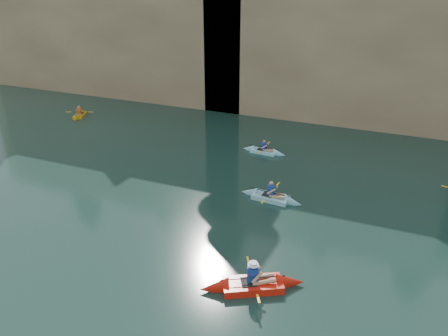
% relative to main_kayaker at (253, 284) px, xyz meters
% --- Properties ---
extents(ground, '(160.00, 160.00, 0.00)m').
position_rel_main_kayaker_xyz_m(ground, '(-0.90, -2.05, -0.19)').
color(ground, black).
rests_on(ground, ground).
extents(cliff, '(70.00, 16.00, 12.00)m').
position_rel_main_kayaker_xyz_m(cliff, '(-0.90, 27.95, 5.81)').
color(cliff, tan).
rests_on(cliff, ground).
extents(cliff_slab_west, '(26.00, 2.40, 10.56)m').
position_rel_main_kayaker_xyz_m(cliff_slab_west, '(-20.90, 20.55, 5.09)').
color(cliff_slab_west, '#A08561').
rests_on(cliff_slab_west, ground).
extents(cliff_slab_center, '(24.00, 2.40, 11.40)m').
position_rel_main_kayaker_xyz_m(cliff_slab_center, '(1.10, 20.55, 5.51)').
color(cliff_slab_center, '#A08561').
rests_on(cliff_slab_center, ground).
extents(sea_cave_west, '(4.50, 1.00, 4.00)m').
position_rel_main_kayaker_xyz_m(sea_cave_west, '(-18.90, 19.90, 1.81)').
color(sea_cave_west, black).
rests_on(sea_cave_west, ground).
extents(sea_cave_center, '(3.50, 1.00, 3.20)m').
position_rel_main_kayaker_xyz_m(sea_cave_center, '(-4.90, 19.90, 1.41)').
color(sea_cave_center, black).
rests_on(sea_cave_center, ground).
extents(main_kayaker, '(3.81, 2.65, 1.44)m').
position_rel_main_kayaker_xyz_m(main_kayaker, '(0.00, 0.00, 0.00)').
color(main_kayaker, red).
rests_on(main_kayaker, ground).
extents(kayaker_ltblue_near, '(3.30, 2.52, 1.29)m').
position_rel_main_kayaker_xyz_m(kayaker_ltblue_near, '(-1.38, 6.71, -0.03)').
color(kayaker_ltblue_near, '#80C3D6').
rests_on(kayaker_ltblue_near, ground).
extents(kayaker_yellow, '(2.04, 2.70, 1.08)m').
position_rel_main_kayaker_xyz_m(kayaker_yellow, '(-19.31, 14.01, -0.06)').
color(kayaker_yellow, orange).
rests_on(kayaker_yellow, ground).
extents(kayaker_ltblue_mid, '(2.88, 2.16, 1.08)m').
position_rel_main_kayaker_xyz_m(kayaker_ltblue_mid, '(-3.60, 12.46, -0.06)').
color(kayaker_ltblue_mid, '#8FDAEF').
rests_on(kayaker_ltblue_mid, ground).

